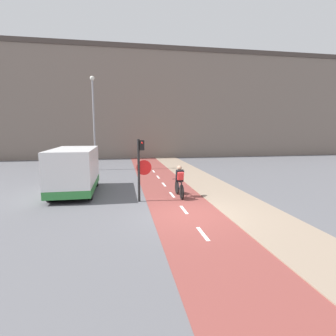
% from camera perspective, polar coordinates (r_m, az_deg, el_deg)
% --- Properties ---
extents(ground_plane, '(120.00, 120.00, 0.00)m').
position_cam_1_polar(ground_plane, '(10.25, 4.14, -9.99)').
color(ground_plane, '#5B5B60').
extents(bike_lane, '(2.73, 60.00, 0.02)m').
position_cam_1_polar(bike_lane, '(10.25, 4.13, -9.92)').
color(bike_lane, brown).
rests_on(bike_lane, ground_plane).
extents(sidewalk_strip, '(2.40, 60.00, 0.05)m').
position_cam_1_polar(sidewalk_strip, '(11.13, 17.21, -8.72)').
color(sidewalk_strip, gray).
rests_on(sidewalk_strip, ground_plane).
extents(building_row_background, '(60.00, 5.20, 12.38)m').
position_cam_1_polar(building_row_background, '(32.48, -5.98, 13.54)').
color(building_row_background, slate).
rests_on(building_row_background, ground_plane).
extents(traffic_light_pole, '(0.67, 0.25, 2.81)m').
position_cam_1_polar(traffic_light_pole, '(11.67, -5.96, 1.09)').
color(traffic_light_pole, black).
rests_on(traffic_light_pole, ground_plane).
extents(street_lamp_far, '(0.36, 0.36, 7.33)m').
position_cam_1_polar(street_lamp_far, '(21.80, -15.88, 11.22)').
color(street_lamp_far, gray).
rests_on(street_lamp_far, ground_plane).
extents(cyclist_near, '(0.46, 1.75, 1.53)m').
position_cam_1_polar(cyclist_near, '(12.57, 2.53, -3.13)').
color(cyclist_near, black).
rests_on(cyclist_near, ground_plane).
extents(van, '(2.02, 4.55, 2.28)m').
position_cam_1_polar(van, '(14.11, -19.66, -0.69)').
color(van, white).
rests_on(van, ground_plane).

